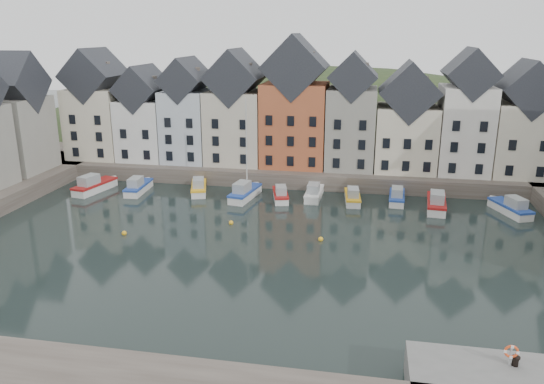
% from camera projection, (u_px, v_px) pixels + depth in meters
% --- Properties ---
extents(ground, '(260.00, 260.00, 0.00)m').
position_uv_depth(ground, '(251.00, 256.00, 49.11)').
color(ground, black).
rests_on(ground, ground).
extents(far_quay, '(90.00, 16.00, 2.00)m').
position_uv_depth(far_quay, '(296.00, 168.00, 77.05)').
color(far_quay, '#494038').
rests_on(far_quay, ground).
extents(hillside, '(153.60, 70.40, 64.00)m').
position_uv_depth(hillside, '(312.00, 227.00, 107.03)').
color(hillside, '#20351A').
rests_on(hillside, ground).
extents(far_terrace, '(72.37, 8.16, 17.78)m').
position_uv_depth(far_terrace, '(318.00, 116.00, 72.33)').
color(far_terrace, beige).
rests_on(far_terrace, far_quay).
extents(mooring_buoys, '(20.50, 5.50, 0.50)m').
position_uv_depth(mooring_buoys, '(225.00, 231.00, 54.77)').
color(mooring_buoys, yellow).
rests_on(mooring_buoys, ground).
extents(boat_a, '(3.45, 7.04, 2.59)m').
position_uv_depth(boat_a, '(94.00, 186.00, 68.71)').
color(boat_a, silver).
rests_on(boat_a, ground).
extents(boat_b, '(2.29, 6.24, 2.35)m').
position_uv_depth(boat_b, '(138.00, 187.00, 68.45)').
color(boat_b, silver).
rests_on(boat_b, ground).
extents(boat_c, '(3.49, 6.27, 2.30)m').
position_uv_depth(boat_c, '(199.00, 188.00, 68.26)').
color(boat_c, silver).
rests_on(boat_c, ground).
extents(boat_d, '(3.08, 6.88, 12.69)m').
position_uv_depth(boat_d, '(245.00, 192.00, 65.79)').
color(boat_d, silver).
rests_on(boat_d, ground).
extents(boat_e, '(2.94, 5.75, 2.11)m').
position_uv_depth(boat_e, '(281.00, 195.00, 65.49)').
color(boat_e, silver).
rests_on(boat_e, ground).
extents(boat_f, '(1.99, 5.97, 2.27)m').
position_uv_depth(boat_f, '(314.00, 193.00, 65.93)').
color(boat_f, silver).
rests_on(boat_f, ground).
extents(boat_g, '(2.24, 5.77, 2.16)m').
position_uv_depth(boat_g, '(353.00, 197.00, 64.49)').
color(boat_g, silver).
rests_on(boat_g, ground).
extents(boat_h, '(2.10, 5.86, 2.22)m').
position_uv_depth(boat_h, '(397.00, 197.00, 64.54)').
color(boat_h, silver).
rests_on(boat_h, ground).
extents(boat_i, '(2.68, 6.85, 2.57)m').
position_uv_depth(boat_i, '(436.00, 203.00, 61.77)').
color(boat_i, silver).
rests_on(boat_i, ground).
extents(boat_j, '(4.06, 6.48, 2.38)m').
position_uv_depth(boat_j, '(511.00, 208.00, 60.31)').
color(boat_j, silver).
rests_on(boat_j, ground).
extents(mooring_bollard, '(0.48, 0.48, 0.56)m').
position_uv_depth(mooring_bollard, '(515.00, 361.00, 29.65)').
color(mooring_bollard, black).
rests_on(mooring_bollard, near_quay).
extents(life_ring_post, '(0.80, 0.17, 1.30)m').
position_uv_depth(life_ring_post, '(511.00, 352.00, 29.50)').
color(life_ring_post, gray).
rests_on(life_ring_post, near_quay).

